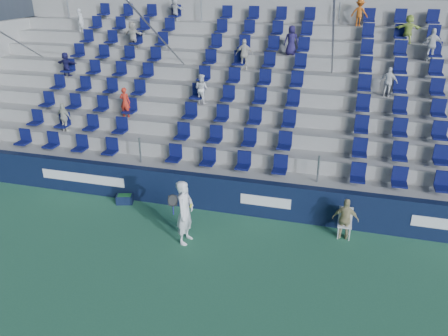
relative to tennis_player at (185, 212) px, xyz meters
name	(u,v)px	position (x,y,z in m)	size (l,w,h in m)	color
ground	(189,266)	(0.49, -1.10, -0.97)	(70.00, 70.00, 0.00)	#327551
sponsor_wall	(221,194)	(0.49, 2.04, -0.37)	(24.00, 0.32, 1.20)	#0E1835
grandstand	(254,106)	(0.48, 7.14, 1.16)	(24.00, 8.17, 6.63)	#979692
tennis_player	(185,212)	(0.00, 0.00, 0.00)	(0.69, 0.74, 1.94)	silver
line_judge_chair	(345,220)	(4.44, 1.54, -0.45)	(0.40, 0.41, 0.92)	white
line_judge	(345,219)	(4.44, 1.40, -0.33)	(0.75, 0.31, 1.29)	tan
ball_bin	(125,199)	(-2.80, 1.65, -0.81)	(0.62, 0.50, 0.31)	#0E1935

